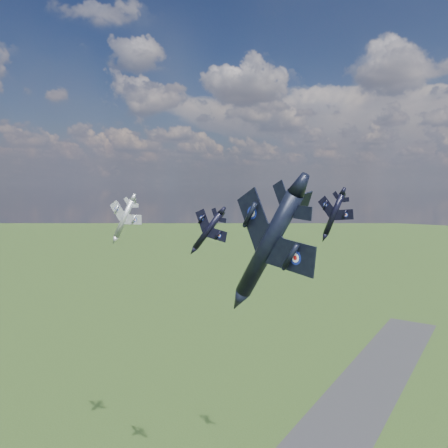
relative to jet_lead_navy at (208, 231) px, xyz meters
The scene contains 4 objects.
jet_lead_navy is the anchor object (origin of this frame).
jet_right_navy 45.27m from the jet_lead_navy, 47.79° to the right, with size 11.42×15.92×3.29m, color black, non-canonical shape.
jet_high_navy 26.54m from the jet_lead_navy, 46.05° to the left, with size 8.93×12.45×2.58m, color black, non-canonical shape.
jet_left_silver 27.28m from the jet_lead_navy, behind, with size 9.68×13.50×2.79m, color gray, non-canonical shape.
Camera 1 is at (48.79, -51.43, 90.42)m, focal length 35.00 mm.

